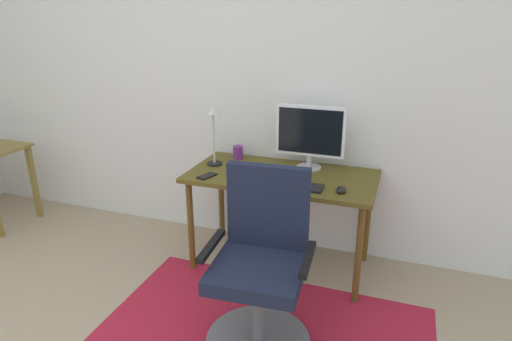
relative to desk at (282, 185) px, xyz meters
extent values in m
cube|color=silver|center=(-0.55, 0.40, 0.66)|extent=(6.00, 0.10, 2.60)
cube|color=#AD1C32|center=(0.13, -0.75, -0.63)|extent=(1.90, 1.13, 0.01)
cube|color=brown|center=(0.00, 0.00, 0.06)|extent=(1.29, 0.65, 0.03)
cylinder|color=brown|center=(-0.58, -0.27, -0.30)|extent=(0.04, 0.04, 0.68)
cylinder|color=brown|center=(0.58, -0.27, -0.30)|extent=(0.04, 0.04, 0.68)
cylinder|color=brown|center=(-0.58, 0.27, -0.30)|extent=(0.04, 0.04, 0.68)
cylinder|color=brown|center=(0.58, 0.27, -0.30)|extent=(0.04, 0.04, 0.68)
cylinder|color=#B2B2B7|center=(0.15, 0.19, 0.08)|extent=(0.18, 0.18, 0.01)
cylinder|color=#B2B2B7|center=(0.15, 0.19, 0.13)|extent=(0.04, 0.04, 0.08)
cube|color=white|center=(0.15, 0.19, 0.35)|extent=(0.49, 0.04, 0.35)
cube|color=black|center=(0.15, 0.17, 0.35)|extent=(0.45, 0.00, 0.31)
cube|color=black|center=(0.11, -0.20, 0.09)|extent=(0.43, 0.13, 0.02)
ellipsoid|color=black|center=(0.44, -0.18, 0.09)|extent=(0.06, 0.10, 0.03)
cylinder|color=#6E277D|center=(-0.41, 0.22, 0.13)|extent=(0.08, 0.08, 0.10)
cube|color=black|center=(-0.47, -0.22, 0.08)|extent=(0.11, 0.15, 0.01)
cylinder|color=black|center=(-0.52, 0.03, 0.08)|extent=(0.11, 0.11, 0.01)
cylinder|color=beige|center=(-0.52, 0.03, 0.27)|extent=(0.02, 0.02, 0.36)
cone|color=beige|center=(-0.52, 0.03, 0.49)|extent=(0.10, 0.10, 0.06)
cylinder|color=slate|center=(0.13, -0.85, -0.39)|extent=(0.06, 0.06, 0.40)
cube|color=#191E33|center=(0.13, -0.85, -0.15)|extent=(0.51, 0.51, 0.08)
cube|color=#191E33|center=(0.11, -0.65, 0.13)|extent=(0.45, 0.09, 0.47)
cube|color=black|center=(-0.13, -0.87, -0.04)|extent=(0.06, 0.33, 0.03)
cube|color=black|center=(0.38, -0.83, -0.04)|extent=(0.06, 0.33, 0.03)
cube|color=olive|center=(-2.32, 0.04, -0.30)|extent=(0.04, 0.04, 0.67)
camera|label=1|loc=(0.77, -2.70, 1.12)|focal=30.37mm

